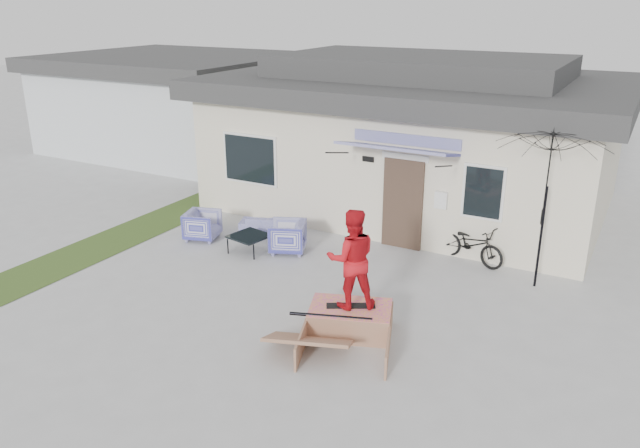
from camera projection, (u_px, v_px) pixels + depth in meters
The scene contains 13 objects.
ground at pixel (258, 318), 11.32m from camera, with size 90.00×90.00×0.00m, color #AAAAAA.
grass_strip at pixel (129, 234), 15.31m from camera, with size 1.40×8.00×0.01m, color #314A1C.
house at pixel (418, 134), 17.24m from camera, with size 10.80×8.49×4.10m.
neighbor_house at pixel (175, 101), 23.68m from camera, with size 8.60×7.60×3.50m.
loveseat at pixel (271, 222), 15.30m from camera, with size 1.52×0.45×0.59m, color #2C2E9A.
armchair_left at pixel (202, 224), 14.90m from camera, with size 0.75×0.70×0.77m, color #2C2E9A.
armchair_right at pixel (287, 235), 14.14m from camera, with size 0.78×0.73×0.80m, color #2C2E9A.
coffee_table at pixel (250, 243), 14.22m from camera, with size 0.80×0.80×0.39m, color black.
bicycle at pixel (472, 240), 13.54m from camera, with size 0.57×1.63×1.04m, color black.
patio_umbrella at pixel (545, 204), 11.97m from camera, with size 2.67×2.58×2.20m.
skate_ramp at pixel (350, 320), 10.77m from camera, with size 1.40×1.86×0.47m, color #94654B, non-canonical shape.
skateboard at pixel (351, 305), 10.73m from camera, with size 0.84×0.21×0.05m, color black.
skater at pixel (352, 257), 10.42m from camera, with size 0.86×0.66×1.76m, color red.
Camera 1 is at (5.81, -8.27, 5.49)m, focal length 34.87 mm.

